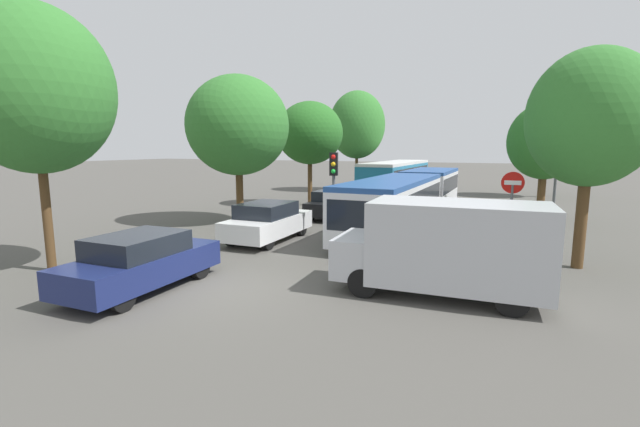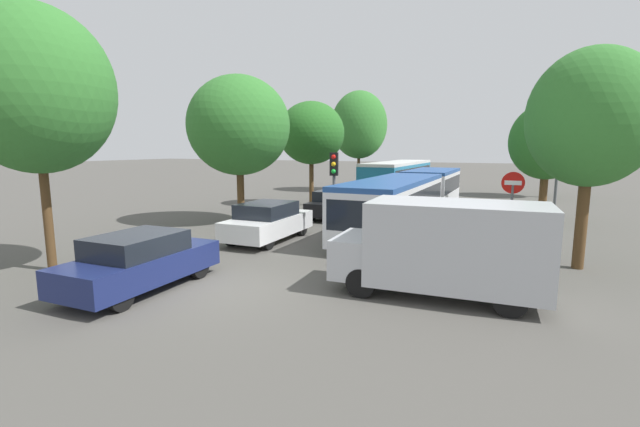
% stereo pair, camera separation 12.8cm
% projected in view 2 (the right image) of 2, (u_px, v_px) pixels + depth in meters
% --- Properties ---
extents(ground_plane, '(200.00, 200.00, 0.00)m').
position_uv_depth(ground_plane, '(222.00, 288.00, 11.01)').
color(ground_plane, '#4F4C47').
extents(articulated_bus, '(2.44, 15.69, 2.33)m').
position_uv_depth(articulated_bus, '(412.00, 195.00, 20.48)').
color(articulated_bus, silver).
rests_on(articulated_bus, ground).
extents(city_bus_rear, '(2.62, 11.70, 2.52)m').
position_uv_depth(city_bus_rear, '(398.00, 175.00, 33.25)').
color(city_bus_rear, teal).
rests_on(city_bus_rear, ground).
extents(queued_car_navy, '(1.89, 4.21, 1.44)m').
position_uv_depth(queued_car_navy, '(140.00, 261.00, 10.84)').
color(queued_car_navy, navy).
rests_on(queued_car_navy, ground).
extents(queued_car_white, '(1.95, 4.35, 1.49)m').
position_uv_depth(queued_car_white, '(268.00, 221.00, 16.58)').
color(queued_car_white, white).
rests_on(queued_car_white, ground).
extents(queued_car_black, '(1.86, 4.14, 1.42)m').
position_uv_depth(queued_car_black, '(335.00, 204.00, 22.06)').
color(queued_car_black, black).
rests_on(queued_car_black, ground).
extents(white_van, '(5.12, 2.27, 2.31)m').
position_uv_depth(white_van, '(446.00, 246.00, 10.27)').
color(white_van, '#B7BABF').
rests_on(white_van, ground).
extents(traffic_light, '(0.37, 0.39, 3.40)m').
position_uv_depth(traffic_light, '(334.00, 176.00, 16.77)').
color(traffic_light, '#56595E').
rests_on(traffic_light, ground).
extents(no_entry_sign, '(0.70, 0.08, 2.82)m').
position_uv_depth(no_entry_sign, '(512.00, 201.00, 13.77)').
color(no_entry_sign, '#56595E').
rests_on(no_entry_sign, ground).
extents(direction_sign_post, '(0.16, 1.40, 3.60)m').
position_uv_depth(direction_sign_post, '(557.00, 177.00, 15.10)').
color(direction_sign_post, '#56595E').
rests_on(direction_sign_post, ground).
extents(tree_left_near, '(4.19, 4.19, 7.51)m').
position_uv_depth(tree_left_near, '(35.00, 90.00, 11.87)').
color(tree_left_near, '#51381E').
rests_on(tree_left_near, ground).
extents(tree_left_mid, '(4.80, 4.80, 6.94)m').
position_uv_depth(tree_left_mid, '(239.00, 126.00, 20.08)').
color(tree_left_mid, '#51381E').
rests_on(tree_left_mid, ground).
extents(tree_left_far, '(4.06, 4.06, 6.40)m').
position_uv_depth(tree_left_far, '(311.00, 133.00, 26.24)').
color(tree_left_far, '#51381E').
rests_on(tree_left_far, ground).
extents(tree_left_distant, '(4.57, 4.57, 8.18)m').
position_uv_depth(tree_left_distant, '(360.00, 127.00, 35.04)').
color(tree_left_distant, '#51381E').
rests_on(tree_left_distant, ground).
extents(tree_right_near, '(3.49, 3.49, 6.40)m').
position_uv_depth(tree_right_near, '(591.00, 122.00, 12.13)').
color(tree_right_near, '#51381E').
rests_on(tree_right_near, ground).
extents(tree_right_mid, '(3.49, 3.49, 5.75)m').
position_uv_depth(tree_right_mid, '(547.00, 142.00, 20.58)').
color(tree_right_mid, '#51381E').
rests_on(tree_right_mid, ground).
extents(tree_right_far, '(3.98, 3.98, 6.91)m').
position_uv_depth(tree_right_far, '(549.00, 132.00, 30.65)').
color(tree_right_far, '#51381E').
rests_on(tree_right_far, ground).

